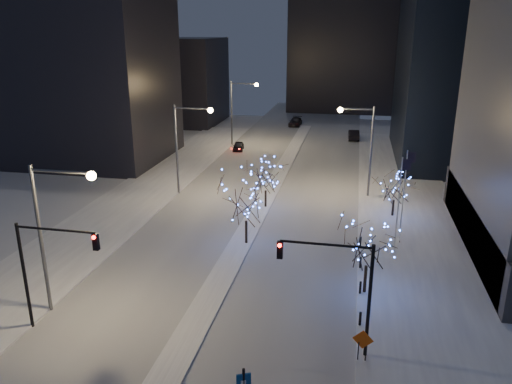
% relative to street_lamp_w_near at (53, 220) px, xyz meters
% --- Properties ---
extents(ground, '(160.00, 160.00, 0.00)m').
position_rel_street_lamp_w_near_xyz_m(ground, '(8.94, -2.00, -6.50)').
color(ground, silver).
rests_on(ground, ground).
extents(road, '(20.00, 130.00, 0.02)m').
position_rel_street_lamp_w_near_xyz_m(road, '(8.94, 33.00, -6.49)').
color(road, silver).
rests_on(road, ground).
extents(median, '(2.00, 80.00, 0.15)m').
position_rel_street_lamp_w_near_xyz_m(median, '(8.94, 28.00, -6.42)').
color(median, white).
rests_on(median, ground).
extents(east_sidewalk, '(10.00, 90.00, 0.15)m').
position_rel_street_lamp_w_near_xyz_m(east_sidewalk, '(23.94, 18.00, -6.42)').
color(east_sidewalk, white).
rests_on(east_sidewalk, ground).
extents(west_sidewalk, '(8.00, 90.00, 0.15)m').
position_rel_street_lamp_w_near_xyz_m(west_sidewalk, '(-5.06, 18.00, -6.42)').
color(west_sidewalk, white).
rests_on(west_sidewalk, ground).
extents(filler_west_near, '(22.00, 18.00, 24.00)m').
position_rel_street_lamp_w_near_xyz_m(filler_west_near, '(-19.06, 38.00, 5.50)').
color(filler_west_near, black).
rests_on(filler_west_near, ground).
extents(filler_west_far, '(18.00, 16.00, 16.00)m').
position_rel_street_lamp_w_near_xyz_m(filler_west_far, '(-17.06, 68.00, 1.50)').
color(filler_west_far, black).
rests_on(filler_west_far, ground).
extents(horizon_block, '(24.00, 14.00, 42.00)m').
position_rel_street_lamp_w_near_xyz_m(horizon_block, '(14.94, 90.00, 14.50)').
color(horizon_block, black).
rests_on(horizon_block, ground).
extents(street_lamp_w_near, '(4.40, 0.56, 10.00)m').
position_rel_street_lamp_w_near_xyz_m(street_lamp_w_near, '(0.00, 0.00, 0.00)').
color(street_lamp_w_near, '#595E66').
rests_on(street_lamp_w_near, ground).
extents(street_lamp_w_mid, '(4.40, 0.56, 10.00)m').
position_rel_street_lamp_w_near_xyz_m(street_lamp_w_mid, '(0.00, 25.00, 0.00)').
color(street_lamp_w_mid, '#595E66').
rests_on(street_lamp_w_mid, ground).
extents(street_lamp_w_far, '(4.40, 0.56, 10.00)m').
position_rel_street_lamp_w_near_xyz_m(street_lamp_w_far, '(0.00, 50.00, 0.00)').
color(street_lamp_w_far, '#595E66').
rests_on(street_lamp_w_far, ground).
extents(street_lamp_east, '(3.90, 0.56, 10.00)m').
position_rel_street_lamp_w_near_xyz_m(street_lamp_east, '(19.02, 28.00, -0.05)').
color(street_lamp_east, '#595E66').
rests_on(street_lamp_east, ground).
extents(traffic_signal_west, '(5.26, 0.43, 7.00)m').
position_rel_street_lamp_w_near_xyz_m(traffic_signal_west, '(0.50, -2.00, -1.74)').
color(traffic_signal_west, black).
rests_on(traffic_signal_west, ground).
extents(traffic_signal_east, '(5.26, 0.43, 7.00)m').
position_rel_street_lamp_w_near_xyz_m(traffic_signal_east, '(17.88, -1.00, -1.74)').
color(traffic_signal_east, black).
rests_on(traffic_signal_east, ground).
extents(flagpoles, '(1.35, 2.60, 8.00)m').
position_rel_street_lamp_w_near_xyz_m(flagpoles, '(22.30, 15.25, -1.70)').
color(flagpoles, silver).
rests_on(flagpoles, east_sidewalk).
extents(bollards, '(0.16, 12.16, 0.90)m').
position_rel_street_lamp_w_near_xyz_m(bollards, '(19.14, 8.00, -5.90)').
color(bollards, black).
rests_on(bollards, east_sidewalk).
extents(car_near, '(2.01, 3.96, 1.29)m').
position_rel_street_lamp_w_near_xyz_m(car_near, '(0.78, 46.62, -5.85)').
color(car_near, black).
rests_on(car_near, ground).
extents(car_mid, '(2.02, 5.04, 1.63)m').
position_rel_street_lamp_w_near_xyz_m(car_mid, '(17.94, 58.03, -5.68)').
color(car_mid, black).
rests_on(car_mid, ground).
extents(car_far, '(2.28, 5.21, 1.49)m').
position_rel_street_lamp_w_near_xyz_m(car_far, '(6.85, 68.38, -5.75)').
color(car_far, black).
rests_on(car_far, ground).
extents(holiday_tree_median_near, '(6.05, 6.05, 6.42)m').
position_rel_street_lamp_w_near_xyz_m(holiday_tree_median_near, '(9.44, 12.91, -2.34)').
color(holiday_tree_median_near, black).
rests_on(holiday_tree_median_near, median).
extents(holiday_tree_median_far, '(5.07, 5.07, 5.06)m').
position_rel_street_lamp_w_near_xyz_m(holiday_tree_median_far, '(9.44, 22.27, -3.10)').
color(holiday_tree_median_far, black).
rests_on(holiday_tree_median_far, median).
extents(holiday_tree_plaza_near, '(4.24, 4.24, 5.49)m').
position_rel_street_lamp_w_near_xyz_m(holiday_tree_plaza_near, '(19.44, 6.30, -2.76)').
color(holiday_tree_plaza_near, black).
rests_on(holiday_tree_plaza_near, east_sidewalk).
extents(holiday_tree_plaza_far, '(4.34, 4.34, 4.69)m').
position_rel_street_lamp_w_near_xyz_m(holiday_tree_plaza_far, '(22.26, 22.23, -3.35)').
color(holiday_tree_plaza_far, black).
rests_on(holiday_tree_plaza_far, east_sidewalk).
extents(construction_sign, '(1.17, 0.17, 1.93)m').
position_rel_street_lamp_w_near_xyz_m(construction_sign, '(19.24, -1.52, -5.19)').
color(construction_sign, black).
rests_on(construction_sign, east_sidewalk).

